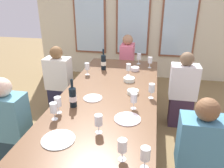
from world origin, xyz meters
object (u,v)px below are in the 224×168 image
(wine_glass_0, at_px, (122,146))
(seated_person_2, at_px, (59,83))
(tasting_bowl_0, at_px, (133,92))
(wine_glass_3, at_px, (87,67))
(wine_glass_5, at_px, (145,154))
(wine_bottle_0, at_px, (73,96))
(dining_table, at_px, (110,97))
(wine_glass_4, at_px, (134,98))
(tasting_bowl_2, at_px, (135,69))
(white_plate_2, at_px, (93,98))
(wine_glass_9, at_px, (99,120))
(wine_glass_7, at_px, (128,67))
(seated_person_1, at_px, (198,159))
(tasting_bowl_1, at_px, (129,79))
(seated_person_4, at_px, (127,65))
(wine_bottle_1, at_px, (103,62))
(wine_glass_6, at_px, (54,108))
(white_plate_1, at_px, (127,119))
(wine_glass_1, at_px, (152,89))
(wine_glass_2, at_px, (150,61))
(wine_glass_10, at_px, (139,57))
(seated_person_3, at_px, (183,92))
(seated_person_0, at_px, (11,130))
(wine_glass_8, at_px, (58,102))
(white_plate_0, at_px, (58,139))

(wine_glass_0, height_order, seated_person_2, seated_person_2)
(tasting_bowl_0, height_order, wine_glass_3, wine_glass_3)
(wine_glass_0, relative_size, wine_glass_5, 1.00)
(wine_bottle_0, relative_size, wine_glass_5, 1.75)
(dining_table, xyz_separation_m, wine_glass_0, (0.31, -1.08, 0.18))
(wine_glass_4, bearing_deg, seated_person_2, 142.53)
(tasting_bowl_2, relative_size, wine_glass_3, 0.72)
(white_plate_2, xyz_separation_m, wine_glass_9, (0.22, -0.61, 0.12))
(wine_glass_7, distance_m, seated_person_1, 1.57)
(tasting_bowl_1, relative_size, seated_person_4, 0.13)
(wine_bottle_1, distance_m, wine_glass_6, 1.47)
(dining_table, xyz_separation_m, seated_person_2, (-0.93, 0.63, -0.16))
(white_plate_1, height_order, wine_glass_5, wine_glass_5)
(dining_table, distance_m, white_plate_2, 0.25)
(wine_bottle_1, xyz_separation_m, wine_glass_7, (0.40, -0.18, -0.00))
(wine_bottle_0, bearing_deg, seated_person_2, 121.08)
(tasting_bowl_0, height_order, wine_glass_1, wine_glass_1)
(wine_glass_2, bearing_deg, wine_glass_7, -125.99)
(wine_glass_3, xyz_separation_m, wine_glass_9, (0.50, -1.33, 0.00))
(tasting_bowl_0, height_order, wine_glass_10, wine_glass_10)
(wine_glass_10, bearing_deg, wine_glass_5, -84.49)
(wine_glass_4, height_order, seated_person_1, seated_person_1)
(tasting_bowl_2, height_order, seated_person_4, seated_person_4)
(seated_person_2, bearing_deg, wine_glass_10, 24.57)
(wine_glass_6, bearing_deg, wine_bottle_1, 84.38)
(tasting_bowl_2, bearing_deg, tasting_bowl_1, -95.19)
(wine_glass_4, distance_m, wine_glass_5, 0.83)
(wine_bottle_0, relative_size, seated_person_3, 0.27)
(wine_bottle_0, bearing_deg, seated_person_4, 81.53)
(wine_glass_1, distance_m, seated_person_0, 1.57)
(white_plate_1, relative_size, wine_glass_8, 1.46)
(tasting_bowl_1, xyz_separation_m, seated_person_0, (-1.11, -1.04, -0.24))
(wine_glass_3, xyz_separation_m, wine_glass_8, (0.02, -1.08, -0.00))
(white_plate_2, xyz_separation_m, wine_bottle_0, (-0.15, -0.21, 0.11))
(dining_table, bearing_deg, tasting_bowl_0, 6.89)
(white_plate_0, relative_size, wine_bottle_0, 0.91)
(tasting_bowl_0, bearing_deg, wine_glass_0, -88.13)
(wine_glass_0, bearing_deg, wine_glass_1, 80.29)
(seated_person_1, bearing_deg, wine_glass_9, -174.76)
(tasting_bowl_0, xyz_separation_m, tasting_bowl_1, (-0.09, 0.37, 0.00))
(wine_glass_2, xyz_separation_m, wine_glass_7, (-0.29, -0.40, 0.00))
(wine_glass_3, height_order, wine_glass_4, same)
(wine_bottle_0, bearing_deg, white_plate_0, -82.78)
(wine_glass_2, height_order, seated_person_0, seated_person_0)
(white_plate_2, xyz_separation_m, wine_glass_3, (-0.28, 0.71, 0.12))
(wine_glass_8, distance_m, seated_person_3, 1.82)
(wine_glass_10, distance_m, seated_person_3, 0.91)
(wine_glass_5, relative_size, wine_glass_8, 1.00)
(dining_table, relative_size, wine_glass_6, 15.42)
(dining_table, height_order, wine_glass_2, wine_glass_2)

